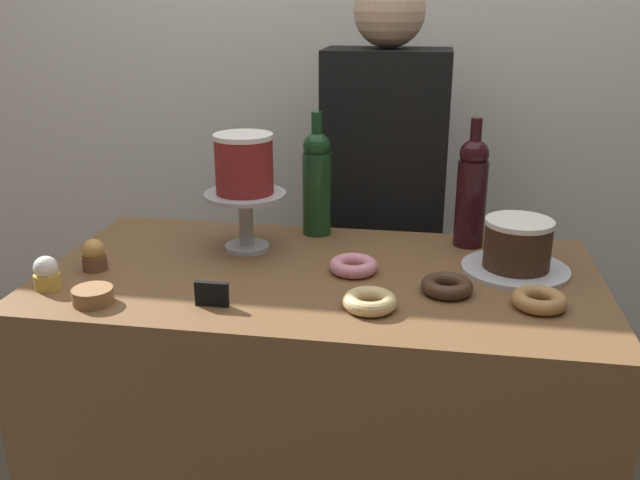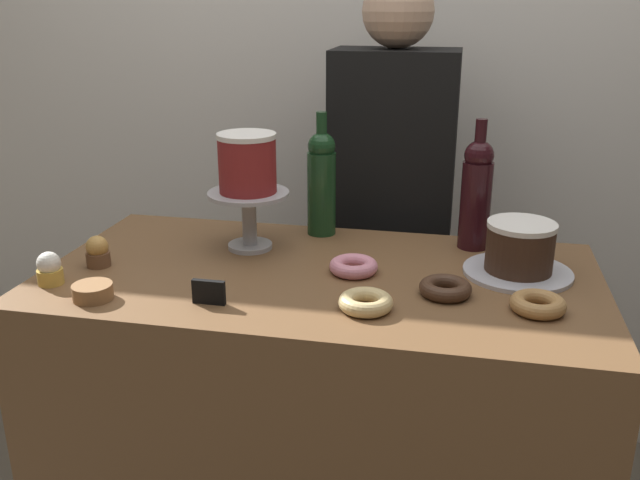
% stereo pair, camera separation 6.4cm
% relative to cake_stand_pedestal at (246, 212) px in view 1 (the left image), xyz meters
% --- Properties ---
extents(back_wall, '(6.00, 0.05, 2.60)m').
position_rel_cake_stand_pedestal_xyz_m(back_wall, '(0.21, 0.78, 0.26)').
color(back_wall, silver).
rests_on(back_wall, ground_plane).
extents(display_counter, '(1.27, 0.66, 0.94)m').
position_rel_cake_stand_pedestal_xyz_m(display_counter, '(0.21, -0.13, -0.57)').
color(display_counter, brown).
rests_on(display_counter, ground_plane).
extents(cake_stand_pedestal, '(0.20, 0.20, 0.15)m').
position_rel_cake_stand_pedestal_xyz_m(cake_stand_pedestal, '(0.00, 0.00, 0.00)').
color(cake_stand_pedestal, '#B2B2B7').
rests_on(cake_stand_pedestal, display_counter).
extents(white_layer_cake, '(0.14, 0.14, 0.14)m').
position_rel_cake_stand_pedestal_xyz_m(white_layer_cake, '(0.00, -0.00, 0.12)').
color(white_layer_cake, maroon).
rests_on(white_layer_cake, cake_stand_pedestal).
extents(silver_serving_platter, '(0.25, 0.25, 0.01)m').
position_rel_cake_stand_pedestal_xyz_m(silver_serving_platter, '(0.65, -0.04, -0.09)').
color(silver_serving_platter, silver).
rests_on(silver_serving_platter, display_counter).
extents(chocolate_round_cake, '(0.15, 0.15, 0.11)m').
position_rel_cake_stand_pedestal_xyz_m(chocolate_round_cake, '(0.65, -0.04, -0.03)').
color(chocolate_round_cake, '#3D2619').
rests_on(chocolate_round_cake, silver_serving_platter).
extents(wine_bottle_green, '(0.08, 0.08, 0.33)m').
position_rel_cake_stand_pedestal_xyz_m(wine_bottle_green, '(0.15, 0.15, 0.05)').
color(wine_bottle_green, '#193D1E').
rests_on(wine_bottle_green, display_counter).
extents(wine_bottle_dark_red, '(0.08, 0.08, 0.33)m').
position_rel_cake_stand_pedestal_xyz_m(wine_bottle_dark_red, '(0.55, 0.12, 0.05)').
color(wine_bottle_dark_red, black).
rests_on(wine_bottle_dark_red, display_counter).
extents(cupcake_vanilla, '(0.06, 0.06, 0.07)m').
position_rel_cake_stand_pedestal_xyz_m(cupcake_vanilla, '(-0.36, -0.31, -0.06)').
color(cupcake_vanilla, gold).
rests_on(cupcake_vanilla, display_counter).
extents(cupcake_caramel, '(0.06, 0.06, 0.07)m').
position_rel_cake_stand_pedestal_xyz_m(cupcake_caramel, '(-0.31, -0.19, -0.06)').
color(cupcake_caramel, brown).
rests_on(cupcake_caramel, display_counter).
extents(donut_maple, '(0.11, 0.11, 0.03)m').
position_rel_cake_stand_pedestal_xyz_m(donut_maple, '(0.68, -0.24, -0.08)').
color(donut_maple, '#B27F47').
rests_on(donut_maple, display_counter).
extents(donut_chocolate, '(0.11, 0.11, 0.03)m').
position_rel_cake_stand_pedestal_xyz_m(donut_chocolate, '(0.49, -0.19, -0.08)').
color(donut_chocolate, '#472D1E').
rests_on(donut_chocolate, display_counter).
extents(donut_glazed, '(0.11, 0.11, 0.03)m').
position_rel_cake_stand_pedestal_xyz_m(donut_glazed, '(0.34, -0.30, -0.08)').
color(donut_glazed, '#E0C17F').
rests_on(donut_glazed, display_counter).
extents(donut_pink, '(0.11, 0.11, 0.03)m').
position_rel_cake_stand_pedestal_xyz_m(donut_pink, '(0.28, -0.11, -0.08)').
color(donut_pink, pink).
rests_on(donut_pink, display_counter).
extents(cookie_stack, '(0.08, 0.08, 0.03)m').
position_rel_cake_stand_pedestal_xyz_m(cookie_stack, '(-0.23, -0.37, -0.08)').
color(cookie_stack, olive).
rests_on(cookie_stack, display_counter).
extents(price_sign_chalkboard, '(0.07, 0.01, 0.05)m').
position_rel_cake_stand_pedestal_xyz_m(price_sign_chalkboard, '(0.02, -0.34, -0.07)').
color(price_sign_chalkboard, black).
rests_on(price_sign_chalkboard, display_counter).
extents(barista_figure, '(0.36, 0.22, 1.60)m').
position_rel_cake_stand_pedestal_xyz_m(barista_figure, '(0.31, 0.43, -0.20)').
color(barista_figure, black).
rests_on(barista_figure, ground_plane).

